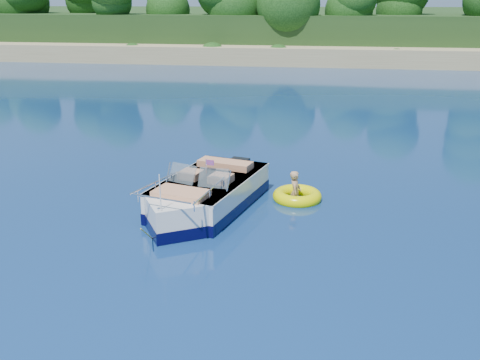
{
  "coord_description": "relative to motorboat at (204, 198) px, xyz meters",
  "views": [
    {
      "loc": [
        3.53,
        -10.96,
        5.39
      ],
      "look_at": [
        1.44,
        2.23,
        0.85
      ],
      "focal_mm": 40.0,
      "sensor_mm": 36.0,
      "label": 1
    }
  ],
  "objects": [
    {
      "name": "boy",
      "position": [
        2.36,
        1.25,
        -0.37
      ],
      "size": [
        0.33,
        0.72,
        1.41
      ],
      "primitive_type": "imported",
      "rotation": [
        0.0,
        -0.17,
        1.58
      ],
      "color": "tan",
      "rests_on": "ground"
    },
    {
      "name": "tow_tube",
      "position": [
        2.42,
        1.24,
        -0.27
      ],
      "size": [
        1.62,
        1.62,
        0.37
      ],
      "rotation": [
        0.0,
        0.0,
        -0.18
      ],
      "color": "#EFEF00",
      "rests_on": "ground"
    },
    {
      "name": "shoreline",
      "position": [
        -0.5,
        61.74,
        0.61
      ],
      "size": [
        170.0,
        59.0,
        6.0
      ],
      "color": "#937F55",
      "rests_on": "ground"
    },
    {
      "name": "ground",
      "position": [
        -0.5,
        -2.03,
        -0.37
      ],
      "size": [
        160.0,
        160.0,
        0.0
      ],
      "primitive_type": "plane",
      "color": "#092345",
      "rests_on": "ground"
    },
    {
      "name": "motorboat",
      "position": [
        0.0,
        0.0,
        0.0
      ],
      "size": [
        2.88,
        5.56,
        1.88
      ],
      "rotation": [
        0.0,
        0.0,
        -0.25
      ],
      "color": "silver",
      "rests_on": "ground"
    }
  ]
}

